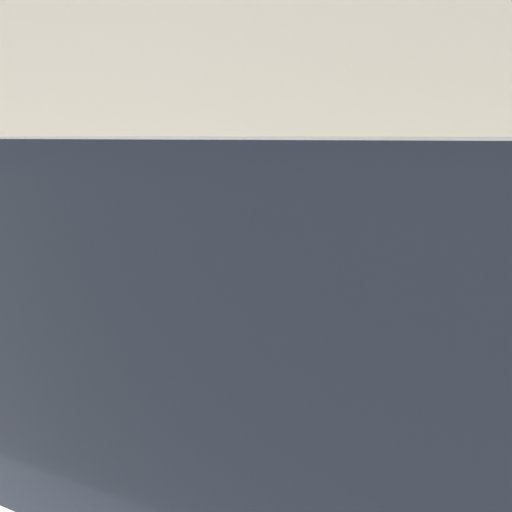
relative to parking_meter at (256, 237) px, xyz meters
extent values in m
cube|color=#BCB7AD|center=(0.43, 1.11, -1.17)|extent=(24.00, 2.80, 0.14)
cube|color=beige|center=(0.43, 3.80, 1.55)|extent=(24.00, 0.30, 5.58)
cylinder|color=gray|center=(0.00, 0.00, -0.57)|extent=(0.05, 0.05, 1.06)
cube|color=slate|center=(0.00, 0.00, 0.12)|extent=(0.17, 0.12, 0.32)
cube|color=gray|center=(0.00, -0.06, 0.15)|extent=(0.09, 0.01, 0.11)
cylinder|color=black|center=(0.00, 0.00, 0.33)|extent=(0.18, 0.09, 0.18)
cylinder|color=black|center=(-0.38, -0.52, -0.93)|extent=(0.62, 0.22, 0.62)
cube|color=#B7BABF|center=(1.02, -1.43, -0.56)|extent=(4.55, 2.05, 0.90)
cube|color=black|center=(0.94, -1.43, 0.26)|extent=(3.06, 1.80, 0.75)
camera|label=1|loc=(1.29, -2.92, 0.64)|focal=35.00mm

